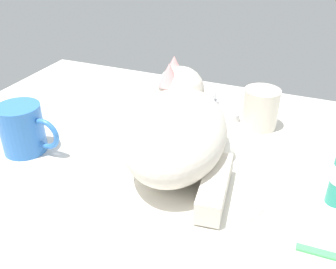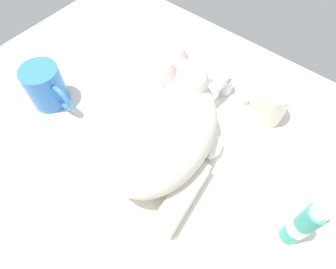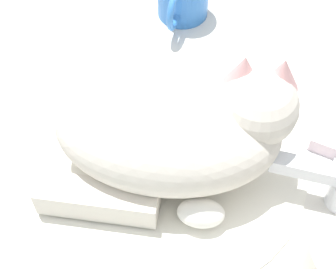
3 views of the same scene
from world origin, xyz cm
name	(u,v)px [view 1 (image 1 of 3)]	position (x,y,z in cm)	size (l,w,h in cm)	color
ground_plane	(175,174)	(0.00, 0.00, -1.50)	(110.00, 82.50, 3.00)	silver
sink_basin	(175,166)	(0.00, 0.00, 0.39)	(36.05, 36.05, 0.78)	white
faucet	(209,107)	(0.00, 20.52, 2.88)	(13.31, 11.11, 6.42)	silver
cat	(178,128)	(-0.15, 1.32, 7.64)	(22.89, 30.12, 16.14)	beige
coffee_mug	(23,129)	(-29.02, -5.65, 4.78)	(12.62, 8.25, 9.56)	#3372C6
rinse_cup	(261,108)	(11.00, 21.50, 4.30)	(7.54, 7.54, 8.60)	silver
soap_dish	(171,111)	(-9.03, 20.02, 0.60)	(9.00, 6.40, 1.20)	white
soap_bar	(171,104)	(-9.03, 20.02, 2.24)	(7.03, 4.57, 2.08)	silver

